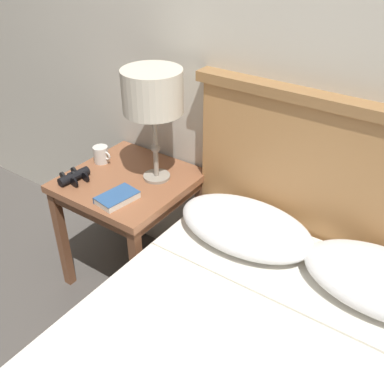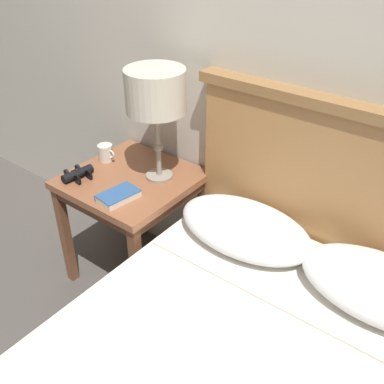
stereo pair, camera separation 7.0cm
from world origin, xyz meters
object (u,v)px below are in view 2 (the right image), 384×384
(book_on_nightstand, at_px, (118,196))
(binoculars_pair, at_px, (78,174))
(coffee_mug, at_px, (106,153))
(nightstand, at_px, (132,191))
(table_lamp, at_px, (156,93))

(book_on_nightstand, bearing_deg, binoculars_pair, 178.12)
(book_on_nightstand, xyz_separation_m, coffee_mug, (-0.31, 0.22, 0.03))
(nightstand, height_order, table_lamp, table_lamp)
(book_on_nightstand, distance_m, binoculars_pair, 0.28)
(nightstand, height_order, binoculars_pair, binoculars_pair)
(nightstand, distance_m, book_on_nightstand, 0.22)
(binoculars_pair, distance_m, coffee_mug, 0.21)
(table_lamp, xyz_separation_m, binoculars_pair, (-0.31, -0.25, -0.40))
(nightstand, distance_m, table_lamp, 0.53)
(table_lamp, distance_m, book_on_nightstand, 0.48)
(binoculars_pair, bearing_deg, nightstand, 40.30)
(table_lamp, relative_size, coffee_mug, 5.17)
(binoculars_pair, bearing_deg, coffee_mug, 96.46)
(table_lamp, height_order, binoculars_pair, table_lamp)
(binoculars_pair, bearing_deg, book_on_nightstand, -1.88)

